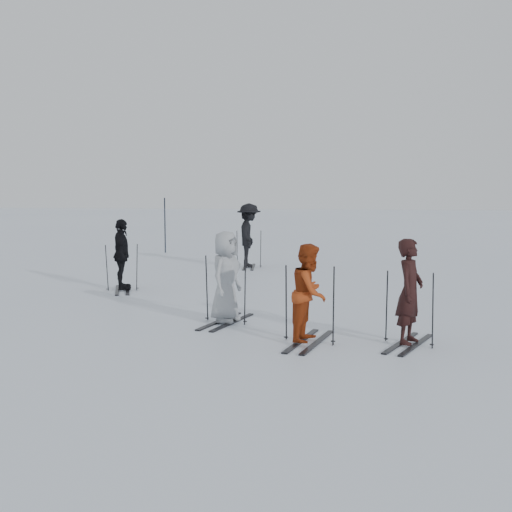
{
  "coord_description": "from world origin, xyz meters",
  "views": [
    {
      "loc": [
        1.94,
        -12.49,
        2.46
      ],
      "look_at": [
        0.0,
        1.0,
        1.0
      ],
      "focal_mm": 45.0,
      "sensor_mm": 36.0,
      "label": 1
    }
  ],
  "objects_px": {
    "skier_grey": "(226,278)",
    "piste_marker": "(165,225)",
    "skier_red": "(310,294)",
    "skier_uphill_left": "(122,256)",
    "skier_uphill_far": "(249,236)",
    "skier_near_dark": "(410,293)"
  },
  "relations": [
    {
      "from": "skier_grey",
      "to": "piste_marker",
      "type": "bearing_deg",
      "value": 36.55
    },
    {
      "from": "skier_red",
      "to": "skier_uphill_left",
      "type": "bearing_deg",
      "value": 59.4
    },
    {
      "from": "skier_red",
      "to": "skier_grey",
      "type": "distance_m",
      "value": 2.06
    },
    {
      "from": "piste_marker",
      "to": "skier_grey",
      "type": "bearing_deg",
      "value": -68.94
    },
    {
      "from": "skier_uphill_far",
      "to": "skier_near_dark",
      "type": "bearing_deg",
      "value": -162.9
    },
    {
      "from": "skier_grey",
      "to": "skier_uphill_left",
      "type": "height_order",
      "value": "skier_uphill_left"
    },
    {
      "from": "skier_near_dark",
      "to": "piste_marker",
      "type": "relative_size",
      "value": 0.79
    },
    {
      "from": "skier_uphill_left",
      "to": "skier_grey",
      "type": "bearing_deg",
      "value": -155.44
    },
    {
      "from": "skier_uphill_far",
      "to": "piste_marker",
      "type": "distance_m",
      "value": 5.54
    },
    {
      "from": "skier_near_dark",
      "to": "piste_marker",
      "type": "bearing_deg",
      "value": 52.81
    },
    {
      "from": "skier_red",
      "to": "skier_uphill_far",
      "type": "xyz_separation_m",
      "value": [
        -2.43,
        9.4,
        0.2
      ]
    },
    {
      "from": "skier_near_dark",
      "to": "piste_marker",
      "type": "height_order",
      "value": "piste_marker"
    },
    {
      "from": "skier_red",
      "to": "skier_uphill_left",
      "type": "height_order",
      "value": "skier_uphill_left"
    },
    {
      "from": "skier_near_dark",
      "to": "piste_marker",
      "type": "xyz_separation_m",
      "value": [
        -7.82,
        13.33,
        0.22
      ]
    },
    {
      "from": "skier_uphill_far",
      "to": "piste_marker",
      "type": "relative_size",
      "value": 0.94
    },
    {
      "from": "skier_near_dark",
      "to": "skier_grey",
      "type": "distance_m",
      "value": 3.39
    },
    {
      "from": "skier_uphill_left",
      "to": "piste_marker",
      "type": "relative_size",
      "value": 0.81
    },
    {
      "from": "skier_near_dark",
      "to": "skier_uphill_left",
      "type": "xyz_separation_m",
      "value": [
        -6.31,
        4.48,
        0.02
      ]
    },
    {
      "from": "skier_red",
      "to": "skier_uphill_far",
      "type": "height_order",
      "value": "skier_uphill_far"
    },
    {
      "from": "skier_near_dark",
      "to": "skier_uphill_far",
      "type": "xyz_separation_m",
      "value": [
        -3.99,
        9.33,
        0.15
      ]
    },
    {
      "from": "skier_uphill_far",
      "to": "skier_red",
      "type": "bearing_deg",
      "value": -171.54
    },
    {
      "from": "skier_uphill_left",
      "to": "skier_uphill_far",
      "type": "xyz_separation_m",
      "value": [
        2.32,
        4.85,
        0.13
      ]
    }
  ]
}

